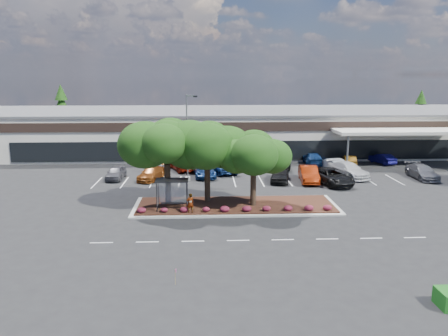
{
  "coord_description": "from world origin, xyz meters",
  "views": [
    {
      "loc": [
        -4.69,
        -33.08,
        11.52
      ],
      "look_at": [
        -2.85,
        8.44,
        2.6
      ],
      "focal_mm": 35.0,
      "sensor_mm": 36.0,
      "label": 1
    }
  ],
  "objects_px": {
    "survey_stake": "(175,275)",
    "light_pole": "(188,143)",
    "car_0": "(116,173)",
    "car_1": "(151,173)"
  },
  "relations": [
    {
      "from": "light_pole",
      "to": "survey_stake",
      "type": "bearing_deg",
      "value": -89.73
    },
    {
      "from": "light_pole",
      "to": "car_1",
      "type": "distance_m",
      "value": 5.48
    },
    {
      "from": "survey_stake",
      "to": "car_1",
      "type": "xyz_separation_m",
      "value": [
        -4.32,
        25.2,
        0.1
      ]
    },
    {
      "from": "light_pole",
      "to": "car_0",
      "type": "xyz_separation_m",
      "value": [
        -8.21,
        1.0,
        -3.44
      ]
    },
    {
      "from": "car_0",
      "to": "car_1",
      "type": "relative_size",
      "value": 0.89
    },
    {
      "from": "survey_stake",
      "to": "car_1",
      "type": "distance_m",
      "value": 25.57
    },
    {
      "from": "car_0",
      "to": "car_1",
      "type": "height_order",
      "value": "car_0"
    },
    {
      "from": "car_0",
      "to": "light_pole",
      "type": "bearing_deg",
      "value": -4.26
    },
    {
      "from": "survey_stake",
      "to": "light_pole",
      "type": "bearing_deg",
      "value": 90.27
    },
    {
      "from": "survey_stake",
      "to": "car_0",
      "type": "height_order",
      "value": "car_0"
    }
  ]
}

